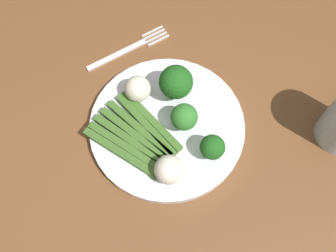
{
  "coord_description": "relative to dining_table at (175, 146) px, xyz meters",
  "views": [
    {
      "loc": [
        0.26,
        -0.11,
        1.38
      ],
      "look_at": [
        0.0,
        -0.02,
        0.77
      ],
      "focal_mm": 43.56,
      "sensor_mm": 36.0,
      "label": 1
    }
  ],
  "objects": [
    {
      "name": "dining_table",
      "position": [
        0.0,
        0.0,
        0.0
      ],
      "size": [
        1.49,
        0.91,
        0.75
      ],
      "color": "brown",
      "rests_on": "ground_plane"
    },
    {
      "name": "asparagus_bundle",
      "position": [
        0.0,
        -0.07,
        0.12
      ],
      "size": [
        0.16,
        0.14,
        0.01
      ],
      "rotation": [
        0.0,
        0.0,
        3.67
      ],
      "color": "#3D6626",
      "rests_on": "plate"
    },
    {
      "name": "fork",
      "position": [
        -0.17,
        -0.03,
        0.1
      ],
      "size": [
        0.05,
        0.17,
        0.0
      ],
      "rotation": [
        0.0,
        0.0,
        1.75
      ],
      "color": "silver",
      "rests_on": "dining_table"
    },
    {
      "name": "broccoli_left",
      "position": [
        0.01,
        0.01,
        0.14
      ],
      "size": [
        0.04,
        0.04,
        0.05
      ],
      "color": "#609E3D",
      "rests_on": "plate"
    },
    {
      "name": "broccoli_back",
      "position": [
        0.07,
        0.03,
        0.14
      ],
      "size": [
        0.04,
        0.04,
        0.05
      ],
      "color": "#4C7F2B",
      "rests_on": "plate"
    },
    {
      "name": "cauliflower_edge",
      "position": [
        -0.07,
        -0.04,
        0.13
      ],
      "size": [
        0.04,
        0.04,
        0.04
      ],
      "primitive_type": "sphere",
      "color": "silver",
      "rests_on": "plate"
    },
    {
      "name": "ground_plane",
      "position": [
        0.0,
        0.0,
        -0.66
      ],
      "size": [
        6.0,
        6.0,
        0.02
      ],
      "primitive_type": "cube",
      "color": "#B7A88E"
    },
    {
      "name": "broccoli_back_right",
      "position": [
        -0.05,
        0.02,
        0.15
      ],
      "size": [
        0.06,
        0.06,
        0.07
      ],
      "color": "#4C7F2B",
      "rests_on": "plate"
    },
    {
      "name": "cauliflower_near_center",
      "position": [
        0.08,
        -0.04,
        0.13
      ],
      "size": [
        0.05,
        0.05,
        0.05
      ],
      "primitive_type": "sphere",
      "color": "white",
      "rests_on": "plate"
    },
    {
      "name": "plate",
      "position": [
        0.0,
        -0.02,
        0.1
      ],
      "size": [
        0.26,
        0.26,
        0.01
      ],
      "primitive_type": "cylinder",
      "color": "white",
      "rests_on": "dining_table"
    }
  ]
}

